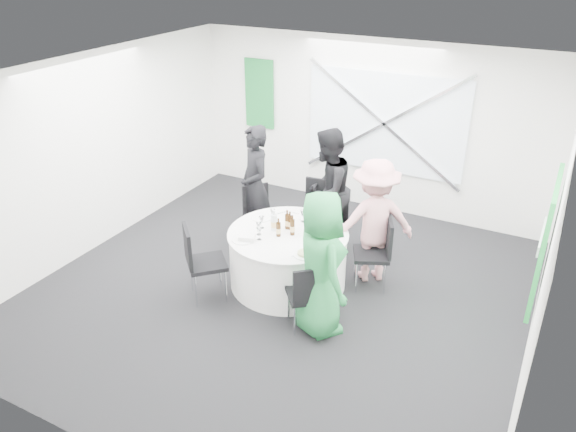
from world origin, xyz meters
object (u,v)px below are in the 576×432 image
at_px(person_man_back_left, 255,186).
at_px(person_man_back, 327,191).
at_px(chair_back, 317,208).
at_px(chair_front_right, 307,293).
at_px(chair_front_left, 199,257).
at_px(green_water_bottle, 307,224).
at_px(person_woman_pink, 374,221).
at_px(clear_water_bottle, 274,223).
at_px(person_woman_green, 320,264).
at_px(chair_back_left, 258,211).
at_px(chair_back_right, 379,248).
at_px(banquet_table, 288,258).

bearing_deg(person_man_back_left, person_man_back, 57.64).
xyz_separation_m(chair_back, chair_front_right, (0.79, -1.95, -0.07)).
distance_m(chair_front_left, green_water_bottle, 1.42).
xyz_separation_m(chair_front_left, person_woman_pink, (1.74, 1.48, 0.25)).
relative_size(person_man_back, clear_water_bottle, 6.43).
distance_m(person_man_back, person_woman_green, 1.94).
bearing_deg(chair_back, clear_water_bottle, -99.33).
height_order(person_man_back_left, person_woman_pink, person_man_back_left).
height_order(chair_back, chair_front_right, chair_back).
bearing_deg(person_woman_pink, green_water_bottle, 1.46).
bearing_deg(green_water_bottle, person_man_back_left, 149.84).
relative_size(person_man_back_left, person_woman_green, 1.04).
bearing_deg(chair_back, green_water_bottle, -78.41).
height_order(person_man_back_left, green_water_bottle, person_man_back_left).
bearing_deg(person_man_back_left, chair_back_left, 4.48).
xyz_separation_m(green_water_bottle, clear_water_bottle, (-0.40, -0.14, -0.01)).
height_order(person_man_back, person_woman_pink, person_man_back).
height_order(chair_back, chair_back_right, chair_back).
height_order(chair_front_right, person_man_back_left, person_man_back_left).
bearing_deg(person_man_back, chair_front_right, 19.85).
xyz_separation_m(banquet_table, chair_front_left, (-0.82, -0.82, 0.22)).
relative_size(chair_back_right, person_man_back, 0.54).
distance_m(chair_front_left, person_man_back_left, 1.65).
height_order(banquet_table, green_water_bottle, green_water_bottle).
xyz_separation_m(chair_back_left, person_woman_pink, (1.80, -0.09, 0.31)).
bearing_deg(chair_back_right, person_woman_green, -38.68).
height_order(person_woman_green, clear_water_bottle, person_woman_green).
relative_size(chair_front_left, person_man_back_left, 0.56).
bearing_deg(banquet_table, clear_water_bottle, -173.65).
bearing_deg(chair_back_right, person_woman_pink, -165.18).
bearing_deg(chair_front_right, person_man_back_left, -84.39).
xyz_separation_m(chair_back_right, person_man_back, (-1.03, 0.65, 0.33)).
xyz_separation_m(chair_front_right, person_man_back, (-0.62, 1.90, 0.39)).
xyz_separation_m(banquet_table, chair_back_right, (1.07, 0.48, 0.20)).
height_order(chair_front_right, green_water_bottle, green_water_bottle).
relative_size(green_water_bottle, clear_water_bottle, 1.04).
distance_m(chair_front_right, person_man_back, 2.04).
relative_size(chair_back_left, clear_water_bottle, 3.24).
xyz_separation_m(chair_back, chair_front_left, (-0.69, -1.99, 0.01)).
height_order(banquet_table, clear_water_bottle, clear_water_bottle).
bearing_deg(chair_front_left, clear_water_bottle, -83.17).
distance_m(chair_back_left, person_man_back_left, 0.38).
height_order(chair_back_left, green_water_bottle, green_water_bottle).
bearing_deg(chair_back, banquet_table, -90.00).
bearing_deg(person_woman_green, person_woman_pink, -54.85).
bearing_deg(chair_front_right, person_woman_green, -177.89).
height_order(chair_front_right, chair_front_left, chair_front_left).
distance_m(chair_front_right, person_woman_green, 0.39).
bearing_deg(clear_water_bottle, green_water_bottle, 19.76).
bearing_deg(person_man_back, chair_back, -103.98).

